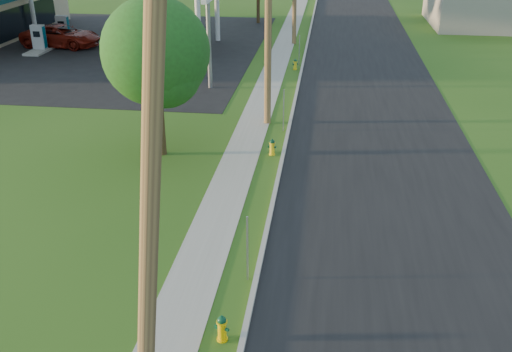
{
  "coord_description": "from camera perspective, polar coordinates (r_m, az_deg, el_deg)",
  "views": [
    {
      "loc": [
        2.15,
        -8.81,
        9.36
      ],
      "look_at": [
        0.0,
        8.0,
        1.4
      ],
      "focal_mm": 40.0,
      "sensor_mm": 36.0,
      "label": 1
    }
  ],
  "objects": [
    {
      "name": "utility_pole_mid",
      "position": [
        26.32,
        1.24,
        15.52
      ],
      "size": [
        1.4,
        0.32,
        9.8
      ],
      "color": "brown",
      "rests_on": "ground"
    },
    {
      "name": "car_silver",
      "position": [
        42.23,
        -9.09,
        13.1
      ],
      "size": [
        4.76,
        3.02,
        1.51
      ],
      "primitive_type": "imported",
      "rotation": [
        0.0,
        0.0,
        1.27
      ],
      "color": "#BABCC2",
      "rests_on": "ground"
    },
    {
      "name": "fuel_pump_ne",
      "position": [
        41.42,
        -9.45,
        12.79
      ],
      "size": [
        1.2,
        3.2,
        1.9
      ],
      "color": "#9C998F",
      "rests_on": "ground"
    },
    {
      "name": "forecourt",
      "position": [
        45.63,
        -16.72,
        12.31
      ],
      "size": [
        26.0,
        28.0,
        0.02
      ],
      "primitive_type": "cube",
      "color": "black",
      "rests_on": "ground"
    },
    {
      "name": "fuel_pump_sw",
      "position": [
        48.3,
        -18.7,
        13.59
      ],
      "size": [
        1.2,
        3.2,
        1.9
      ],
      "color": "#9C998F",
      "rests_on": "ground"
    },
    {
      "name": "sign_post_near",
      "position": [
        15.57,
        -0.87,
        -7.3
      ],
      "size": [
        0.05,
        0.04,
        2.0
      ],
      "primitive_type": "cube",
      "color": "gray",
      "rests_on": "ground"
    },
    {
      "name": "tree_verge",
      "position": [
        22.96,
        -9.79,
        11.7
      ],
      "size": [
        4.26,
        4.26,
        6.45
      ],
      "color": "#352715",
      "rests_on": "ground"
    },
    {
      "name": "sign_post_far",
      "position": [
        37.98,
        4.35,
        12.38
      ],
      "size": [
        0.05,
        0.04,
        2.0
      ],
      "primitive_type": "cube",
      "color": "gray",
      "rests_on": "ground"
    },
    {
      "name": "utility_pole_near",
      "position": [
        9.44,
        -10.63,
        -4.14
      ],
      "size": [
        1.4,
        0.32,
        9.48
      ],
      "color": "brown",
      "rests_on": "ground"
    },
    {
      "name": "curb",
      "position": [
        21.03,
        2.04,
        -1.04
      ],
      "size": [
        0.15,
        120.0,
        0.15
      ],
      "primitive_type": "cube",
      "color": "#9C998F",
      "rests_on": "ground"
    },
    {
      "name": "fuel_pump_se",
      "position": [
        45.19,
        -8.02,
        13.9
      ],
      "size": [
        1.2,
        3.2,
        1.9
      ],
      "color": "#9C998F",
      "rests_on": "ground"
    },
    {
      "name": "sign_post_mid",
      "position": [
        26.24,
        2.78,
        6.56
      ],
      "size": [
        0.05,
        0.04,
        2.0
      ],
      "primitive_type": "cube",
      "color": "gray",
      "rests_on": "ground"
    },
    {
      "name": "sidewalk",
      "position": [
        21.27,
        -2.66,
        -0.92
      ],
      "size": [
        1.5,
        120.0,
        0.03
      ],
      "primitive_type": "cube",
      "color": "gray",
      "rests_on": "ground"
    },
    {
      "name": "hydrant_near",
      "position": [
        13.99,
        -3.43,
        -14.95
      ],
      "size": [
        0.37,
        0.33,
        0.72
      ],
      "color": "#E5B403",
      "rests_on": "ground"
    },
    {
      "name": "fuel_pump_nw",
      "position": [
        44.8,
        -20.84,
        12.45
      ],
      "size": [
        1.2,
        3.2,
        1.9
      ],
      "color": "#9C998F",
      "rests_on": "ground"
    },
    {
      "name": "road",
      "position": [
        21.13,
        12.91,
        -1.78
      ],
      "size": [
        8.0,
        120.0,
        0.02
      ],
      "primitive_type": "cube",
      "color": "black",
      "rests_on": "ground"
    },
    {
      "name": "hydrant_mid",
      "position": [
        23.81,
        1.62,
        2.91
      ],
      "size": [
        0.37,
        0.33,
        0.71
      ],
      "color": "yellow",
      "rests_on": "ground"
    },
    {
      "name": "car_red",
      "position": [
        45.91,
        -18.92,
        13.12
      ],
      "size": [
        6.08,
        3.29,
        1.62
      ],
      "primitive_type": "imported",
      "rotation": [
        0.0,
        0.0,
        1.46
      ],
      "color": "maroon",
      "rests_on": "ground"
    },
    {
      "name": "hydrant_far",
      "position": [
        37.21,
        3.94,
        11.08
      ],
      "size": [
        0.36,
        0.33,
        0.71
      ],
      "color": "yellow",
      "rests_on": "ground"
    }
  ]
}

